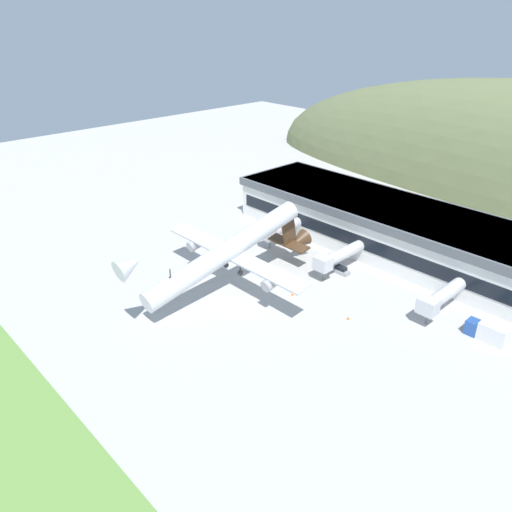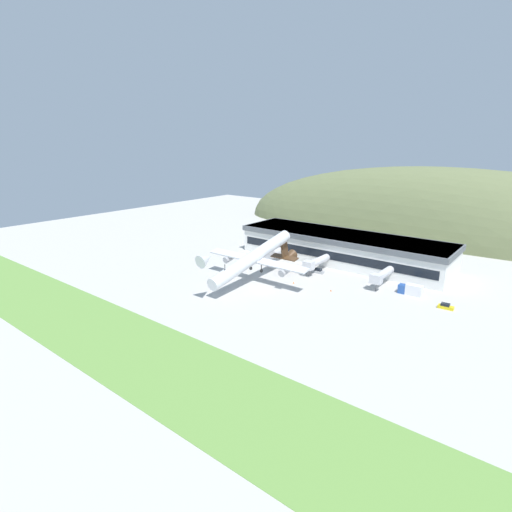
{
  "view_description": "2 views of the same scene",
  "coord_description": "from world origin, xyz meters",
  "px_view_note": "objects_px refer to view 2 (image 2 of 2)",
  "views": [
    {
      "loc": [
        61.69,
        -52.6,
        51.71
      ],
      "look_at": [
        -4.08,
        9.12,
        6.79
      ],
      "focal_mm": 35.0,
      "sensor_mm": 36.0,
      "label": 1
    },
    {
      "loc": [
        70.73,
        -92.34,
        44.43
      ],
      "look_at": [
        -9.7,
        8.97,
        7.53
      ],
      "focal_mm": 28.0,
      "sensor_mm": 36.0,
      "label": 2
    }
  ],
  "objects_px": {
    "service_car_1": "(446,306)",
    "traffic_cone_0": "(331,290)",
    "traffic_cone_1": "(294,282)",
    "terminal_building": "(342,246)",
    "service_car_0": "(318,271)",
    "cargo_airplane": "(254,258)",
    "jetway_1": "(316,262)",
    "jetway_2": "(382,275)",
    "fuel_truck": "(411,290)",
    "jetway_0": "(275,252)"
  },
  "relations": [
    {
      "from": "traffic_cone_1",
      "to": "jetway_2",
      "type": "bearing_deg",
      "value": 31.14
    },
    {
      "from": "jetway_2",
      "to": "cargo_airplane",
      "type": "bearing_deg",
      "value": -147.49
    },
    {
      "from": "jetway_0",
      "to": "cargo_airplane",
      "type": "bearing_deg",
      "value": -70.01
    },
    {
      "from": "jetway_2",
      "to": "traffic_cone_0",
      "type": "distance_m",
      "value": 17.34
    },
    {
      "from": "jetway_0",
      "to": "fuel_truck",
      "type": "relative_size",
      "value": 1.68
    },
    {
      "from": "traffic_cone_0",
      "to": "traffic_cone_1",
      "type": "xyz_separation_m",
      "value": [
        -13.02,
        -1.17,
        0.0
      ]
    },
    {
      "from": "terminal_building",
      "to": "jetway_1",
      "type": "xyz_separation_m",
      "value": [
        -0.53,
        -18.9,
        -2.14
      ]
    },
    {
      "from": "terminal_building",
      "to": "jetway_1",
      "type": "bearing_deg",
      "value": -91.61
    },
    {
      "from": "jetway_0",
      "to": "terminal_building",
      "type": "bearing_deg",
      "value": 42.25
    },
    {
      "from": "service_car_0",
      "to": "service_car_1",
      "type": "height_order",
      "value": "service_car_0"
    },
    {
      "from": "jetway_1",
      "to": "cargo_airplane",
      "type": "height_order",
      "value": "cargo_airplane"
    },
    {
      "from": "fuel_truck",
      "to": "traffic_cone_0",
      "type": "relative_size",
      "value": 12.04
    },
    {
      "from": "traffic_cone_1",
      "to": "terminal_building",
      "type": "bearing_deg",
      "value": 88.87
    },
    {
      "from": "traffic_cone_0",
      "to": "traffic_cone_1",
      "type": "relative_size",
      "value": 1.0
    },
    {
      "from": "service_car_1",
      "to": "jetway_2",
      "type": "bearing_deg",
      "value": 165.4
    },
    {
      "from": "cargo_airplane",
      "to": "service_car_0",
      "type": "xyz_separation_m",
      "value": [
        11.23,
        21.84,
        -7.7
      ]
    },
    {
      "from": "terminal_building",
      "to": "cargo_airplane",
      "type": "distance_m",
      "value": 41.77
    },
    {
      "from": "service_car_1",
      "to": "traffic_cone_0",
      "type": "bearing_deg",
      "value": -166.16
    },
    {
      "from": "cargo_airplane",
      "to": "traffic_cone_0",
      "type": "relative_size",
      "value": 81.9
    },
    {
      "from": "terminal_building",
      "to": "cargo_airplane",
      "type": "relative_size",
      "value": 1.7
    },
    {
      "from": "cargo_airplane",
      "to": "service_car_1",
      "type": "relative_size",
      "value": 11.39
    },
    {
      "from": "terminal_building",
      "to": "fuel_truck",
      "type": "relative_size",
      "value": 11.59
    },
    {
      "from": "cargo_airplane",
      "to": "jetway_2",
      "type": "bearing_deg",
      "value": 32.51
    },
    {
      "from": "jetway_2",
      "to": "traffic_cone_1",
      "type": "relative_size",
      "value": 23.0
    },
    {
      "from": "service_car_1",
      "to": "traffic_cone_1",
      "type": "distance_m",
      "value": 45.34
    },
    {
      "from": "terminal_building",
      "to": "traffic_cone_0",
      "type": "xyz_separation_m",
      "value": [
        12.38,
        -31.57,
        -5.85
      ]
    },
    {
      "from": "jetway_1",
      "to": "service_car_1",
      "type": "distance_m",
      "value": 44.74
    },
    {
      "from": "terminal_building",
      "to": "traffic_cone_1",
      "type": "bearing_deg",
      "value": -91.13
    },
    {
      "from": "jetway_0",
      "to": "fuel_truck",
      "type": "distance_m",
      "value": 52.07
    },
    {
      "from": "fuel_truck",
      "to": "traffic_cone_1",
      "type": "height_order",
      "value": "fuel_truck"
    },
    {
      "from": "fuel_truck",
      "to": "traffic_cone_1",
      "type": "distance_m",
      "value": 35.96
    },
    {
      "from": "jetway_2",
      "to": "service_car_1",
      "type": "height_order",
      "value": "jetway_2"
    },
    {
      "from": "cargo_airplane",
      "to": "fuel_truck",
      "type": "distance_m",
      "value": 49.02
    },
    {
      "from": "terminal_building",
      "to": "fuel_truck",
      "type": "xyz_separation_m",
      "value": [
        32.64,
        -19.2,
        -4.57
      ]
    },
    {
      "from": "jetway_2",
      "to": "service_car_0",
      "type": "height_order",
      "value": "jetway_2"
    },
    {
      "from": "traffic_cone_0",
      "to": "jetway_2",
      "type": "bearing_deg",
      "value": 50.91
    },
    {
      "from": "terminal_building",
      "to": "fuel_truck",
      "type": "bearing_deg",
      "value": -30.46
    },
    {
      "from": "jetway_2",
      "to": "service_car_1",
      "type": "bearing_deg",
      "value": -14.6
    },
    {
      "from": "cargo_airplane",
      "to": "traffic_cone_0",
      "type": "bearing_deg",
      "value": 20.17
    },
    {
      "from": "cargo_airplane",
      "to": "traffic_cone_1",
      "type": "relative_size",
      "value": 81.9
    },
    {
      "from": "jetway_2",
      "to": "traffic_cone_0",
      "type": "relative_size",
      "value": 23.0
    },
    {
      "from": "service_car_0",
      "to": "fuel_truck",
      "type": "height_order",
      "value": "fuel_truck"
    },
    {
      "from": "terminal_building",
      "to": "fuel_truck",
      "type": "height_order",
      "value": "terminal_building"
    },
    {
      "from": "terminal_building",
      "to": "jetway_1",
      "type": "relative_size",
      "value": 5.69
    },
    {
      "from": "service_car_0",
      "to": "terminal_building",
      "type": "bearing_deg",
      "value": 90.34
    },
    {
      "from": "jetway_2",
      "to": "traffic_cone_1",
      "type": "height_order",
      "value": "jetway_2"
    },
    {
      "from": "fuel_truck",
      "to": "traffic_cone_1",
      "type": "bearing_deg",
      "value": -157.85
    },
    {
      "from": "fuel_truck",
      "to": "jetway_2",
      "type": "bearing_deg",
      "value": 175.39
    },
    {
      "from": "jetway_1",
      "to": "service_car_1",
      "type": "relative_size",
      "value": 3.42
    },
    {
      "from": "service_car_0",
      "to": "traffic_cone_0",
      "type": "xyz_separation_m",
      "value": [
        12.27,
        -13.21,
        -0.4
      ]
    }
  ]
}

